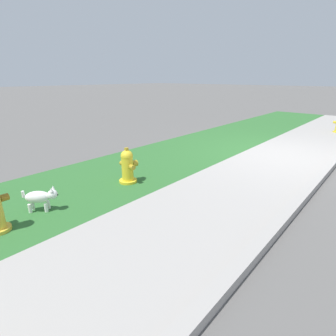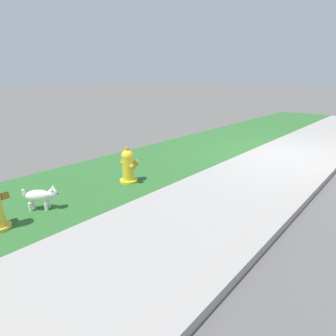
{
  "view_description": "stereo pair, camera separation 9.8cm",
  "coord_description": "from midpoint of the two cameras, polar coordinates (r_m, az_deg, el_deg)",
  "views": [
    {
      "loc": [
        -6.64,
        -1.9,
        1.86
      ],
      "look_at": [
        -3.48,
        0.85,
        0.4
      ],
      "focal_mm": 28.0,
      "sensor_mm": 36.0,
      "label": 1
    },
    {
      "loc": [
        -6.58,
        -1.97,
        1.86
      ],
      "look_at": [
        -3.48,
        0.85,
        0.4
      ],
      "focal_mm": 28.0,
      "sensor_mm": 36.0,
      "label": 2
    }
  ],
  "objects": [
    {
      "name": "small_white_dog",
      "position": [
        4.25,
        -25.36,
        -5.51
      ],
      "size": [
        0.41,
        0.4,
        0.38
      ],
      "rotation": [
        0.0,
        0.0,
        5.52
      ],
      "color": "white",
      "rests_on": "ground"
    },
    {
      "name": "ground_plane",
      "position": [
        7.14,
        25.11,
        2.23
      ],
      "size": [
        120.0,
        120.0,
        0.0
      ],
      "primitive_type": "plane",
      "color": "#5B5956"
    },
    {
      "name": "sidewalk_pavement",
      "position": [
        7.13,
        25.12,
        2.27
      ],
      "size": [
        18.0,
        1.91,
        0.01
      ],
      "primitive_type": "cube",
      "color": "#9E9993",
      "rests_on": "ground"
    },
    {
      "name": "grass_verge",
      "position": [
        8.0,
        10.26,
        5.47
      ],
      "size": [
        18.0,
        2.44,
        0.01
      ],
      "primitive_type": "cube",
      "color": "#2D662D",
      "rests_on": "ground"
    },
    {
      "name": "fire_hydrant_far_end",
      "position": [
        4.86,
        -8.09,
        0.45
      ],
      "size": [
        0.38,
        0.4,
        0.66
      ],
      "rotation": [
        0.0,
        0.0,
        4.61
      ],
      "color": "yellow",
      "rests_on": "ground"
    }
  ]
}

